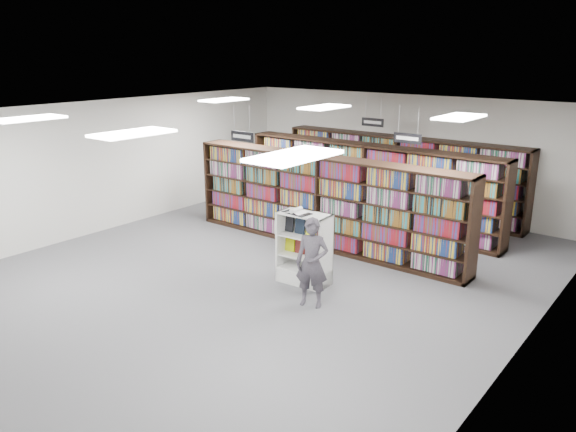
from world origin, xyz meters
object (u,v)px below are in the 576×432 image
Objects in this scene: bookshelf_row_near at (323,202)px; shopper at (312,263)px; endcap_display at (305,259)px; open_book at (297,211)px.

shopper is (1.64, -2.70, -0.25)m from bookshelf_row_near.
bookshelf_row_near is at bearing 102.34° from shopper.
open_book is at bearing -143.62° from endcap_display.
open_book is (-0.13, -0.11, 0.96)m from endcap_display.
open_book reaches higher than endcap_display.
bookshelf_row_near reaches higher than shopper.
shopper is at bearing -50.74° from endcap_display.
bookshelf_row_near is 2.23m from open_book.
open_book is 0.35× the size of shopper.
bookshelf_row_near is 4.38× the size of shopper.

